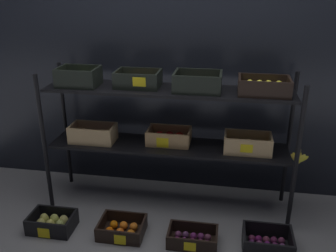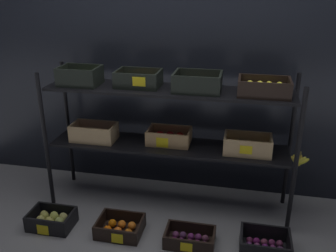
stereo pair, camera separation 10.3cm
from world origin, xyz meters
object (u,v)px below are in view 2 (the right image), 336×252
crate_ground_tangerine (120,228)px  crate_ground_right_plum (265,246)px  crate_ground_pear (52,220)px  crate_ground_plum (190,239)px  display_rack (172,115)px

crate_ground_tangerine → crate_ground_right_plum: size_ratio=0.97×
crate_ground_pear → crate_ground_plum: crate_ground_pear is taller
crate_ground_plum → crate_ground_right_plum: (0.51, 0.02, 0.01)m
crate_ground_tangerine → crate_ground_right_plum: 1.03m
crate_ground_pear → crate_ground_plum: (1.04, 0.02, -0.01)m
crate_ground_tangerine → crate_ground_pear: bearing=-176.6°
crate_ground_pear → crate_ground_right_plum: (1.55, 0.04, -0.01)m
crate_ground_tangerine → display_rack: bearing=57.4°
crate_ground_pear → crate_ground_tangerine: crate_ground_pear is taller
display_rack → crate_ground_tangerine: bearing=-122.6°
crate_ground_tangerine → crate_ground_right_plum: bearing=0.3°
display_rack → crate_ground_right_plum: size_ratio=5.95×
crate_ground_plum → crate_ground_right_plum: crate_ground_right_plum is taller
crate_ground_plum → crate_ground_tangerine: bearing=178.3°
display_rack → crate_ground_pear: (-0.81, -0.49, -0.72)m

